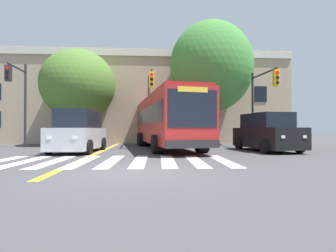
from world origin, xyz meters
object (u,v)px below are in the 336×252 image
Objects in this scene: city_bus at (166,120)px; street_tree_curbside_small at (79,85)px; car_silver_near_lane at (79,132)px; traffic_light_far_corner at (19,91)px; traffic_light_near_corner at (262,94)px; traffic_light_overhead at (150,95)px; street_tree_curbside_large at (211,67)px; car_black_far_lane at (267,133)px.

city_bus is 1.56× the size of street_tree_curbside_small.
traffic_light_far_corner is at bearing 146.58° from car_silver_near_lane.
car_silver_near_lane is 7.55m from street_tree_curbside_small.
traffic_light_far_corner reaches higher than car_silver_near_lane.
street_tree_curbside_small reaches higher than car_silver_near_lane.
traffic_light_near_corner is at bearing -17.18° from street_tree_curbside_small.
traffic_light_near_corner is at bearing -12.26° from traffic_light_overhead.
traffic_light_near_corner reaches higher than city_bus.
street_tree_curbside_small is (-1.76, 6.33, 3.72)m from car_silver_near_lane.
street_tree_curbside_large is (3.89, 3.52, 4.46)m from city_bus.
city_bus is at bearing -4.67° from traffic_light_far_corner.
city_bus is 8.37m from street_tree_curbside_small.
car_black_far_lane is at bearing -107.53° from traffic_light_near_corner.
car_silver_near_lane is at bearing -169.04° from traffic_light_near_corner.
street_tree_curbside_large is (13.76, 2.71, 2.49)m from traffic_light_far_corner.
car_black_far_lane is at bearing -72.71° from street_tree_curbside_large.
car_silver_near_lane is 0.51× the size of street_tree_curbside_large.
city_bus is 6.32m from car_black_far_lane.
car_black_far_lane is 0.91× the size of traffic_light_overhead.
street_tree_curbside_small is at bearing 152.91° from car_black_far_lane.
traffic_light_near_corner is 0.54× the size of street_tree_curbside_large.
car_silver_near_lane is 0.93× the size of traffic_light_overhead.
traffic_light_far_corner is 8.82m from traffic_light_overhead.
traffic_light_overhead is 6.31m from street_tree_curbside_small.
street_tree_curbside_large is 10.79m from street_tree_curbside_small.
car_black_far_lane is at bearing -27.09° from street_tree_curbside_small.
city_bus reaches higher than car_silver_near_lane.
car_silver_near_lane is 1.02× the size of car_black_far_lane.
traffic_light_far_corner is at bearing 175.33° from city_bus.
car_black_far_lane is 3.54m from traffic_light_near_corner.
traffic_light_far_corner is at bearing -168.85° from street_tree_curbside_large.
street_tree_curbside_small reaches higher than city_bus.
city_bus is at bearing -30.16° from street_tree_curbside_small.
traffic_light_far_corner reaches higher than traffic_light_overhead.
traffic_light_near_corner is 16.39m from traffic_light_far_corner.
traffic_light_near_corner is (6.49, -0.16, 1.75)m from city_bus.
car_silver_near_lane is 6.11m from traffic_light_overhead.
car_silver_near_lane is at bearing -74.48° from street_tree_curbside_small.
traffic_light_near_corner is at bearing -54.84° from street_tree_curbside_large.
car_black_far_lane is at bearing -30.05° from traffic_light_overhead.
traffic_light_far_corner is at bearing -175.63° from traffic_light_overhead.
street_tree_curbside_small is (-13.27, 4.10, 1.19)m from traffic_light_near_corner.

